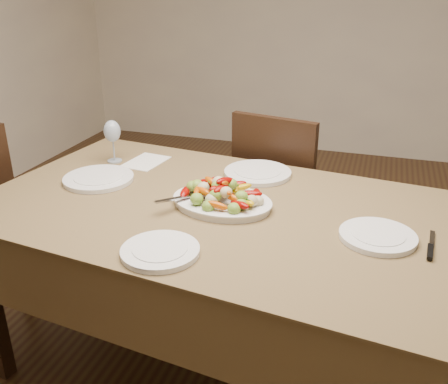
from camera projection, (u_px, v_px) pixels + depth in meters
floor at (265, 371)px, 2.12m from camera, size 6.00×6.00×0.00m
dining_table at (224, 293)px, 1.99m from camera, size 1.95×1.25×0.76m
chair_far at (286, 197)px, 2.61m from camera, size 0.50×0.50×0.95m
serving_platter at (222, 203)px, 1.84m from camera, size 0.40×0.31×0.02m
roasted_vegetables at (222, 189)px, 1.82m from camera, size 0.32×0.24×0.09m
serving_spoon at (202, 195)px, 1.82m from camera, size 0.27×0.21×0.03m
plate_left at (99, 179)px, 2.07m from camera, size 0.29×0.29×0.02m
plate_right at (378, 236)px, 1.62m from camera, size 0.25×0.25×0.02m
plate_far at (258, 173)px, 2.13m from camera, size 0.29×0.29×0.02m
plate_near at (160, 251)px, 1.53m from camera, size 0.24×0.24×0.02m
wine_glass at (113, 140)px, 2.25m from camera, size 0.08×0.08×0.20m
menu_card at (146, 162)px, 2.28m from camera, size 0.18×0.23×0.00m
table_knife at (431, 247)px, 1.56m from camera, size 0.03×0.20×0.01m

